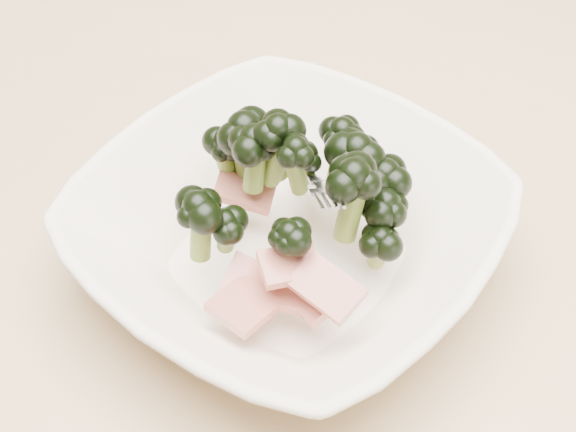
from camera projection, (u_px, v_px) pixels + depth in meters
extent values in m
cube|color=tan|center=(331.00, 208.00, 0.65)|extent=(1.20, 0.80, 0.04)
cylinder|color=tan|center=(179.00, 94.00, 1.34)|extent=(0.06, 0.06, 0.71)
imported|color=silver|center=(288.00, 231.00, 0.56)|extent=(0.28, 0.28, 0.07)
cylinder|color=#566C24|center=(274.00, 158.00, 0.57)|extent=(0.02, 0.01, 0.04)
ellipsoid|color=black|center=(273.00, 135.00, 0.55)|extent=(0.04, 0.04, 0.03)
cylinder|color=#566C24|center=(354.00, 177.00, 0.57)|extent=(0.03, 0.03, 0.05)
ellipsoid|color=black|center=(357.00, 149.00, 0.55)|extent=(0.04, 0.04, 0.03)
cylinder|color=#566C24|center=(296.00, 173.00, 0.52)|extent=(0.02, 0.02, 0.04)
ellipsoid|color=black|center=(296.00, 148.00, 0.51)|extent=(0.03, 0.03, 0.02)
cylinder|color=#566C24|center=(340.00, 157.00, 0.59)|extent=(0.02, 0.02, 0.04)
ellipsoid|color=black|center=(342.00, 131.00, 0.57)|extent=(0.03, 0.03, 0.03)
cylinder|color=#566C24|center=(255.00, 166.00, 0.55)|extent=(0.02, 0.02, 0.04)
ellipsoid|color=black|center=(254.00, 139.00, 0.53)|extent=(0.04, 0.04, 0.03)
cylinder|color=#566C24|center=(354.00, 179.00, 0.58)|extent=(0.02, 0.01, 0.03)
ellipsoid|color=black|center=(356.00, 158.00, 0.56)|extent=(0.03, 0.03, 0.02)
cylinder|color=#566C24|center=(246.00, 162.00, 0.57)|extent=(0.03, 0.02, 0.05)
ellipsoid|color=black|center=(244.00, 128.00, 0.55)|extent=(0.04, 0.04, 0.03)
cylinder|color=#566C24|center=(351.00, 208.00, 0.53)|extent=(0.02, 0.03, 0.05)
ellipsoid|color=black|center=(354.00, 175.00, 0.51)|extent=(0.04, 0.04, 0.03)
cylinder|color=#566C24|center=(383.00, 226.00, 0.55)|extent=(0.02, 0.02, 0.04)
ellipsoid|color=black|center=(386.00, 203.00, 0.54)|extent=(0.04, 0.04, 0.03)
cylinder|color=#566C24|center=(289.00, 250.00, 0.51)|extent=(0.01, 0.01, 0.02)
ellipsoid|color=black|center=(289.00, 233.00, 0.50)|extent=(0.03, 0.03, 0.02)
cylinder|color=#566C24|center=(278.00, 160.00, 0.54)|extent=(0.03, 0.02, 0.05)
ellipsoid|color=black|center=(278.00, 129.00, 0.52)|extent=(0.03, 0.03, 0.03)
cylinder|color=#566C24|center=(201.00, 233.00, 0.53)|extent=(0.02, 0.02, 0.04)
ellipsoid|color=black|center=(198.00, 206.00, 0.51)|extent=(0.04, 0.04, 0.03)
cylinder|color=#566C24|center=(379.00, 254.00, 0.54)|extent=(0.02, 0.01, 0.03)
ellipsoid|color=black|center=(381.00, 238.00, 0.53)|extent=(0.03, 0.03, 0.02)
cylinder|color=#566C24|center=(306.00, 172.00, 0.57)|extent=(0.02, 0.01, 0.03)
ellipsoid|color=black|center=(306.00, 154.00, 0.56)|extent=(0.03, 0.03, 0.02)
cylinder|color=#566C24|center=(382.00, 199.00, 0.56)|extent=(0.02, 0.02, 0.04)
ellipsoid|color=black|center=(385.00, 174.00, 0.55)|extent=(0.04, 0.04, 0.03)
cylinder|color=#566C24|center=(227.00, 239.00, 0.53)|extent=(0.02, 0.01, 0.03)
ellipsoid|color=black|center=(225.00, 222.00, 0.52)|extent=(0.03, 0.03, 0.02)
cylinder|color=#566C24|center=(227.00, 166.00, 0.58)|extent=(0.01, 0.02, 0.04)
ellipsoid|color=black|center=(225.00, 142.00, 0.56)|extent=(0.03, 0.03, 0.03)
cube|color=maroon|center=(253.00, 285.00, 0.53)|extent=(0.05, 0.04, 0.02)
cube|color=maroon|center=(290.00, 265.00, 0.51)|extent=(0.04, 0.05, 0.01)
cube|color=maroon|center=(244.00, 306.00, 0.51)|extent=(0.04, 0.04, 0.01)
cube|color=maroon|center=(307.00, 298.00, 0.52)|extent=(0.04, 0.03, 0.02)
cube|color=maroon|center=(244.00, 192.00, 0.57)|extent=(0.05, 0.04, 0.02)
cube|color=maroon|center=(327.00, 288.00, 0.50)|extent=(0.05, 0.03, 0.02)
cube|color=maroon|center=(301.00, 298.00, 0.52)|extent=(0.04, 0.04, 0.01)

